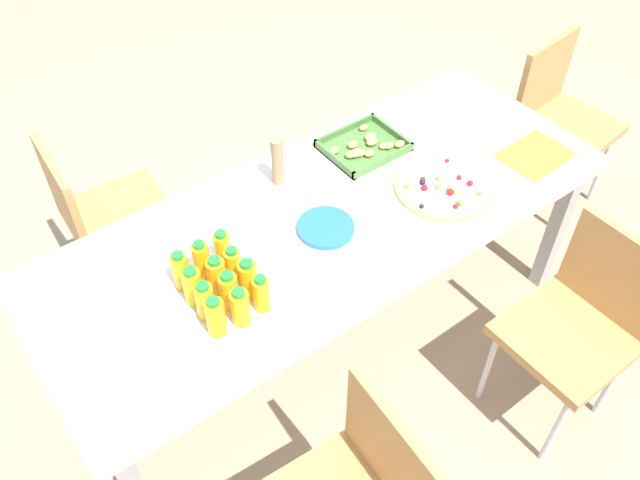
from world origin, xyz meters
name	(u,v)px	position (x,y,z in m)	size (l,w,h in m)	color
ground_plane	(327,336)	(0.00, 0.00, 0.00)	(12.00, 12.00, 0.00)	gray
party_table	(329,228)	(0.00, 0.00, 0.67)	(2.11, 0.82, 0.73)	silver
chair_end	(559,112)	(1.43, 0.09, 0.50)	(0.44, 0.44, 0.83)	#B7844C
chair_far_left	(101,213)	(-0.58, 0.74, 0.50)	(0.42, 0.42, 0.83)	#B7844C
chair_near_right	(583,319)	(0.54, -0.75, 0.50)	(0.40, 0.40, 0.83)	#B7844C
juice_bottle_0	(216,317)	(-0.57, -0.20, 0.80)	(0.06, 0.06, 0.15)	#F9AE14
juice_bottle_1	(240,307)	(-0.49, -0.21, 0.80)	(0.06, 0.06, 0.14)	#FAAD14
juice_bottle_2	(262,294)	(-0.41, -0.20, 0.80)	(0.05, 0.05, 0.14)	#FAAB14
juice_bottle_3	(205,301)	(-0.56, -0.13, 0.80)	(0.06, 0.06, 0.14)	#F9AE14
juice_bottle_4	(229,291)	(-0.48, -0.14, 0.80)	(0.06, 0.06, 0.14)	#FAAE14
juice_bottle_5	(248,279)	(-0.41, -0.14, 0.80)	(0.06, 0.06, 0.15)	#F9AD14
juice_bottle_6	(193,286)	(-0.56, -0.06, 0.80)	(0.06, 0.06, 0.14)	#FAAD14
juice_bottle_7	(217,275)	(-0.48, -0.06, 0.80)	(0.06, 0.06, 0.14)	#FAAE14
juice_bottle_8	(233,265)	(-0.42, -0.06, 0.80)	(0.05, 0.05, 0.14)	#FAAC14
juice_bottle_9	(181,271)	(-0.56, 0.02, 0.80)	(0.05, 0.05, 0.14)	#FAAC14
juice_bottle_10	(202,261)	(-0.49, 0.01, 0.80)	(0.05, 0.05, 0.15)	#FAAB14
juice_bottle_11	(223,249)	(-0.41, 0.03, 0.80)	(0.05, 0.05, 0.14)	#F9AE14
fruit_pizza	(444,187)	(0.41, -0.15, 0.74)	(0.36, 0.36, 0.05)	tan
snack_tray	(364,147)	(0.33, 0.21, 0.75)	(0.30, 0.25, 0.04)	#477238
plate_stack	(326,228)	(-0.05, -0.05, 0.74)	(0.20, 0.20, 0.02)	blue
napkin_stack	(478,116)	(0.83, 0.09, 0.74)	(0.15, 0.15, 0.01)	white
cardboard_tube	(278,162)	(-0.04, 0.25, 0.83)	(0.04, 0.04, 0.19)	#9E7A56
paper_folder	(535,155)	(0.83, -0.21, 0.73)	(0.26, 0.20, 0.01)	yellow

